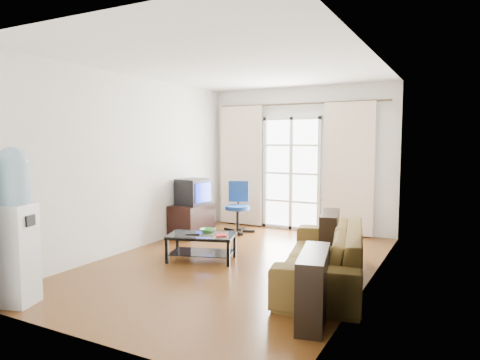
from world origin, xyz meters
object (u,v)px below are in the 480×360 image
object	(u,v)px
water_cooler	(15,223)
crt_tv	(192,192)
coffee_table	(202,244)
task_chair	(238,217)
tv_stand	(192,220)
sofa	(323,255)

from	to	relation	value
water_cooler	crt_tv	bearing A→B (deg)	76.24
coffee_table	task_chair	distance (m)	1.94
task_chair	water_cooler	distance (m)	4.22
task_chair	water_cooler	world-z (taller)	water_cooler
water_cooler	task_chair	bearing A→B (deg)	67.59
coffee_table	tv_stand	xyz separation A→B (m)	(-1.02, 1.26, 0.04)
task_chair	coffee_table	bearing A→B (deg)	-100.37
tv_stand	crt_tv	xyz separation A→B (m)	(0.00, 0.03, 0.51)
tv_stand	water_cooler	bearing A→B (deg)	-84.47
tv_stand	task_chair	world-z (taller)	task_chair
sofa	crt_tv	world-z (taller)	crt_tv
coffee_table	crt_tv	distance (m)	1.73
sofa	crt_tv	size ratio (longest dim) A/B	4.30
sofa	task_chair	world-z (taller)	task_chair
sofa	coffee_table	distance (m)	1.80
crt_tv	task_chair	distance (m)	0.99
coffee_table	tv_stand	bearing A→B (deg)	129.03
coffee_table	water_cooler	world-z (taller)	water_cooler
task_chair	tv_stand	bearing A→B (deg)	-156.03
sofa	task_chair	size ratio (longest dim) A/B	2.57
coffee_table	water_cooler	distance (m)	2.48
sofa	tv_stand	bearing A→B (deg)	-127.80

